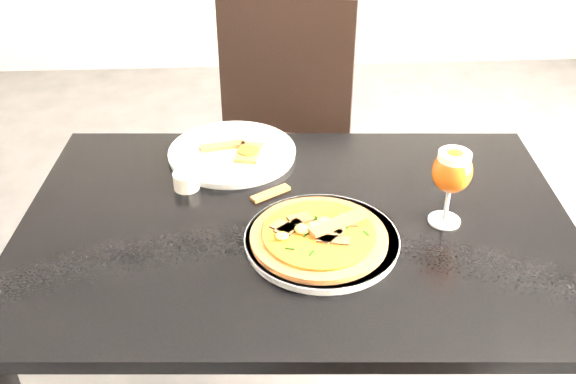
{
  "coord_description": "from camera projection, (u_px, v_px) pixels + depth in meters",
  "views": [
    {
      "loc": [
        -0.14,
        -0.84,
        1.57
      ],
      "look_at": [
        -0.08,
        0.28,
        0.83
      ],
      "focal_mm": 40.0,
      "sensor_mm": 36.0,
      "label": 1
    }
  ],
  "objects": [
    {
      "name": "plate_second",
      "position": [
        232.0,
        153.0,
        1.62
      ],
      "size": [
        0.4,
        0.4,
        0.02
      ],
      "primitive_type": "cylinder",
      "rotation": [
        0.0,
        0.0,
        0.32
      ],
      "color": "white",
      "rests_on": "dining_table"
    },
    {
      "name": "loose_crust",
      "position": [
        271.0,
        193.0,
        1.48
      ],
      "size": [
        0.09,
        0.07,
        0.01
      ],
      "primitive_type": "cube",
      "rotation": [
        0.0,
        0.0,
        0.57
      ],
      "color": "brown",
      "rests_on": "dining_table"
    },
    {
      "name": "sauce_cup",
      "position": [
        186.0,
        180.0,
        1.49
      ],
      "size": [
        0.06,
        0.06,
        0.04
      ],
      "color": "beige",
      "rests_on": "dining_table"
    },
    {
      "name": "plate_main",
      "position": [
        322.0,
        240.0,
        1.32
      ],
      "size": [
        0.38,
        0.38,
        0.02
      ],
      "primitive_type": "cylinder",
      "rotation": [
        0.0,
        0.0,
        0.25
      ],
      "color": "white",
      "rests_on": "dining_table"
    },
    {
      "name": "dining_table",
      "position": [
        296.0,
        253.0,
        1.44
      ],
      "size": [
        1.24,
        0.87,
        0.75
      ],
      "rotation": [
        0.0,
        0.0,
        -0.06
      ],
      "color": "black",
      "rests_on": "ground"
    },
    {
      "name": "chair_far",
      "position": [
        278.0,
        146.0,
        2.08
      ],
      "size": [
        0.56,
        0.56,
        1.0
      ],
      "rotation": [
        0.0,
        0.0,
        -0.25
      ],
      "color": "black",
      "rests_on": "ground"
    },
    {
      "name": "beer_glass",
      "position": [
        452.0,
        172.0,
        1.32
      ],
      "size": [
        0.08,
        0.08,
        0.18
      ],
      "color": "silver",
      "rests_on": "dining_table"
    },
    {
      "name": "pizza",
      "position": [
        319.0,
        235.0,
        1.31
      ],
      "size": [
        0.28,
        0.28,
        0.03
      ],
      "rotation": [
        0.0,
        0.0,
        0.22
      ],
      "color": "brown",
      "rests_on": "plate_main"
    },
    {
      "name": "crust_scraps",
      "position": [
        240.0,
        150.0,
        1.61
      ],
      "size": [
        0.16,
        0.12,
        0.01
      ],
      "rotation": [
        0.0,
        0.0,
        0.65
      ],
      "color": "brown",
      "rests_on": "plate_second"
    }
  ]
}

